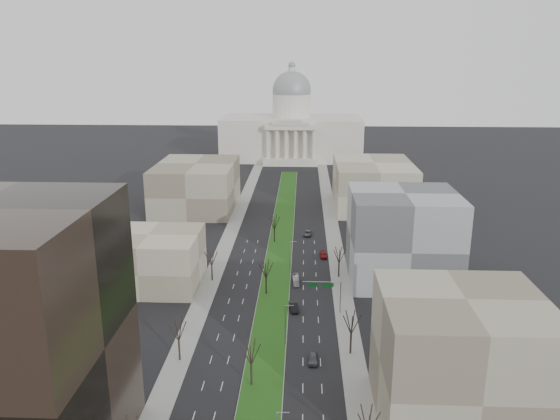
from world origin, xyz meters
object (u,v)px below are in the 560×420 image
(car_grey_near, at_px, (313,358))
(box_van, at_px, (296,280))
(car_black, at_px, (294,307))
(car_grey_far, at_px, (308,233))
(car_red, at_px, (323,255))

(car_grey_near, xyz_separation_m, box_van, (-4.01, 38.91, 0.10))
(car_grey_near, xyz_separation_m, car_black, (-4.31, 22.73, 0.06))
(box_van, bearing_deg, car_black, -94.82)
(car_grey_near, relative_size, car_grey_far, 0.86)
(car_red, distance_m, box_van, 21.21)
(car_black, xyz_separation_m, car_red, (8.30, 35.82, -0.12))
(car_black, height_order, box_van, box_van)
(car_black, relative_size, box_van, 0.81)
(car_red, relative_size, car_grey_far, 0.94)
(car_grey_far, height_order, box_van, box_van)
(car_black, height_order, car_red, car_black)
(car_red, height_order, car_grey_far, car_grey_far)
(car_grey_near, height_order, box_van, box_van)
(car_grey_near, bearing_deg, box_van, 97.96)
(car_grey_far, distance_m, box_van, 40.19)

